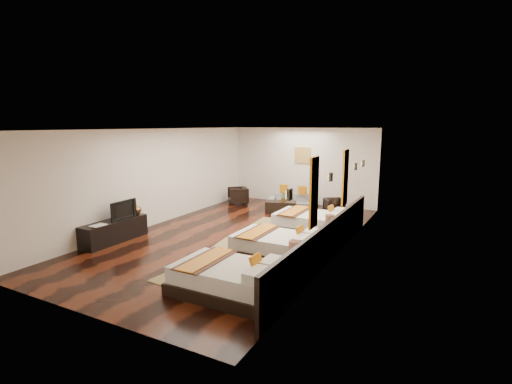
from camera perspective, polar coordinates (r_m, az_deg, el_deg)
The scene contains 30 objects.
floor at distance 10.08m, azimuth -2.78°, elevation -6.62°, with size 5.50×9.50×0.01m, color black.
ceiling at distance 9.65m, azimuth -2.92°, elevation 9.50°, with size 5.50×9.50×0.01m, color white.
back_wall at distance 14.03m, azimuth 7.07°, elevation 3.93°, with size 5.50×0.01×2.80m, color silver.
left_wall at distance 11.40m, azimuth -14.85°, elevation 2.22°, with size 0.01×9.50×2.80m, color silver.
right_wall at distance 8.72m, azimuth 12.92°, elevation -0.08°, with size 0.01×9.50×2.80m, color silver.
headboard_panel at distance 8.21m, azimuth 10.93°, elevation -7.49°, with size 0.08×6.60×0.90m, color black.
bed_near at distance 6.72m, azimuth -3.49°, elevation -13.04°, with size 2.07×1.30×0.79m.
bed_mid at distance 8.41m, azimuth 3.77°, elevation -8.18°, with size 2.06×1.30×0.79m.
bed_far at distance 10.42m, azimuth 8.84°, elevation -4.60°, with size 2.11×1.32×0.80m.
nightstand_a at distance 7.20m, azimuth 5.78°, elevation -11.36°, with size 0.40×0.40×0.79m.
nightstand_b at distance 9.20m, azimuth 11.05°, elevation -6.62°, with size 0.41×0.41×0.81m.
jute_mat_near at distance 7.70m, azimuth -10.87°, elevation -12.21°, with size 0.75×1.20×0.01m, color olive.
jute_mat_mid at distance 9.31m, azimuth -3.80°, elevation -8.03°, with size 0.75×1.20×0.01m, color olive.
jute_mat_far at distance 11.34m, azimuth 1.80°, elevation -4.67°, with size 0.75×1.20×0.01m, color olive.
tv_console at distance 10.16m, azimuth -20.67°, elevation -5.54°, with size 0.50×1.80×0.55m, color black.
tv at distance 10.15m, azimuth -19.74°, elevation -2.51°, with size 0.83×0.11×0.48m, color black.
book at distance 9.74m, azimuth -23.29°, elevation -4.62°, with size 0.26×0.35×0.03m, color black.
figurine at distance 10.56m, azimuth -17.77°, elevation -2.38°, with size 0.30×0.30×0.31m, color brown.
sofa at distance 13.49m, azimuth 5.60°, elevation -1.26°, with size 1.68×0.66×0.49m, color slate.
armchair_left at distance 13.95m, azimuth -2.76°, elevation -0.55°, with size 0.67×0.69×0.63m, color black.
armchair_right at distance 12.52m, azimuth 11.76°, elevation -2.19°, with size 0.59×0.60×0.55m, color black.
coffee_table at distance 12.55m, azimuth 3.78°, elevation -2.31°, with size 1.00×0.50×0.40m, color black.
table_plant at distance 12.44m, azimuth 4.25°, elevation -0.85°, with size 0.24×0.21×0.27m, color #235A1E.
orange_panel_a at distance 6.88m, azimuth 8.77°, elevation -0.11°, with size 0.04×0.40×1.30m, color #D86014.
orange_panel_b at distance 8.96m, azimuth 13.37°, elevation 2.12°, with size 0.04×0.40×1.30m, color #D86014.
sconce_near at distance 5.85m, azimuth 5.05°, elevation -0.36°, with size 0.07×0.12×0.18m.
sconce_mid at distance 7.90m, azimuth 11.23°, elevation 2.24°, with size 0.07×0.12×0.18m.
sconce_far at distance 10.01m, azimuth 14.84°, elevation 3.75°, with size 0.07×0.12×0.18m.
sconce_lounge at distance 10.89m, azimuth 15.92°, elevation 4.19°, with size 0.07×0.12×0.18m.
gold_artwork at distance 13.98m, azimuth 7.07°, elevation 5.55°, with size 0.60×0.04×0.60m, color #AD873F.
Camera 1 is at (4.91, -8.31, 2.92)m, focal length 26.38 mm.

